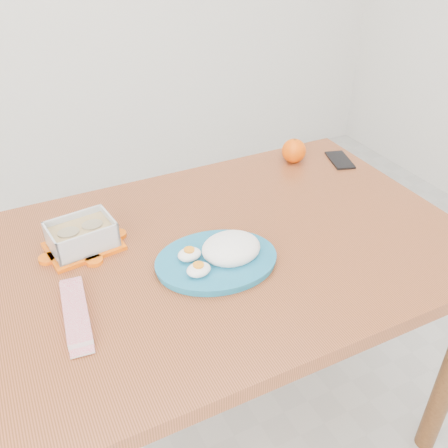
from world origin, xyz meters
name	(u,v)px	position (x,y,z in m)	size (l,w,h in m)	color
ground	(260,424)	(0.00, 0.00, 0.00)	(3.50, 3.50, 0.00)	#B7B7B2
dining_table	(224,273)	(-0.11, 0.05, 0.65)	(1.23, 0.83, 0.75)	#99492B
food_container	(82,236)	(-0.42, 0.20, 0.79)	(0.19, 0.15, 0.07)	#F25D07
orange_fruit	(294,151)	(0.30, 0.35, 0.79)	(0.08, 0.08, 0.08)	orange
rice_plate	(221,254)	(-0.15, -0.01, 0.78)	(0.33, 0.33, 0.08)	#1A6D93
candy_bar	(76,312)	(-0.50, -0.03, 0.76)	(0.20, 0.05, 0.02)	red
smartphone	(340,160)	(0.44, 0.29, 0.75)	(0.06, 0.12, 0.01)	black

